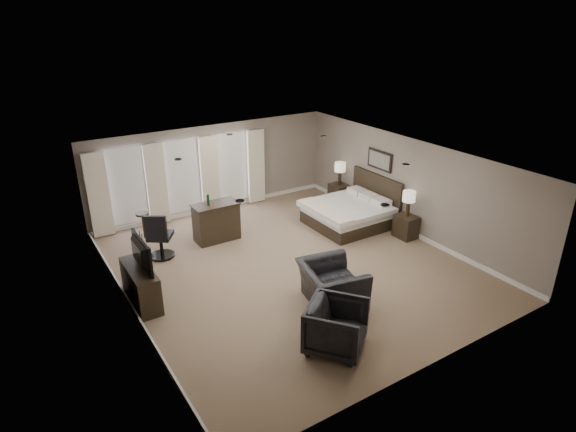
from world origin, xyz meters
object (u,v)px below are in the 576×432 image
bed (346,204)px  desk_chair (160,235)px  lamp_near (408,204)px  bar_stool_left (143,225)px  lamp_far (340,174)px  bar_counter (216,222)px  armchair_near (332,279)px  tv (138,265)px  nightstand_near (406,227)px  bar_stool_right (210,218)px  armchair_far (336,325)px  dresser (141,286)px  nightstand_far (339,194)px

bed → desk_chair: (-5.01, 0.97, -0.06)m
lamp_near → bar_stool_left: 7.03m
lamp_near → lamp_far: bearing=90.0°
bar_counter → bar_stool_left: (-1.60, 1.14, -0.16)m
bed → armchair_near: (-2.71, -2.91, -0.09)m
bed → lamp_near: bed is taller
tv → nightstand_near: bearing=-95.4°
bed → tv: 6.09m
bar_stool_right → bar_stool_left: bearing=158.6°
bed → lamp_far: (0.89, 1.45, 0.33)m
lamp_near → bed: bearing=121.5°
armchair_far → bar_stool_right: (0.13, 5.77, -0.09)m
nightstand_near → bar_counter: bearing=149.3°
lamp_far → desk_chair: (-5.90, -0.48, -0.39)m
bed → nightstand_near: size_ratio=3.39×
dresser → bar_counter: (2.59, 1.92, 0.11)m
bar_stool_left → lamp_far: bearing=-7.9°
tv → lamp_near: bearing=-95.4°
lamp_far → bar_stool_right: size_ratio=0.84×
armchair_near → nightstand_near: bearing=-56.4°
nightstand_near → lamp_near: (0.00, 0.00, 0.66)m
armchair_near → armchair_far: size_ratio=1.29×
lamp_near → armchair_far: size_ratio=0.68×
bed → bar_counter: bearing=161.9°
armchair_near → nightstand_far: bearing=-28.0°
bar_counter → bar_stool_right: 0.51m
armchair_near → bar_counter: (-0.74, 4.03, -0.06)m
bed → bar_stool_left: size_ratio=2.90×
armchair_near → armchair_far: armchair_near is taller
nightstand_far → bar_stool_right: 4.31m
armchair_near → armchair_far: (-0.83, -1.23, -0.07)m
bed → lamp_near: (0.89, -1.45, 0.30)m
lamp_far → bar_counter: 4.37m
lamp_near → lamp_far: size_ratio=0.98×
armchair_far → nightstand_far: bearing=13.4°
dresser → desk_chair: bearing=59.9°
nightstand_far → armchair_near: 5.66m
lamp_far → armchair_far: (-4.43, -5.59, -0.48)m
bar_counter → armchair_far: bearing=-91.0°
bar_stool_left → desk_chair: (0.04, -1.30, 0.24)m
nightstand_near → dresser: size_ratio=0.44×
lamp_near → armchair_near: lamp_near is taller
armchair_far → bar_stool_right: size_ratio=1.21×
bar_counter → dresser: bearing=-143.4°
dresser → bar_stool_right: bearing=42.8°
nightstand_near → tv: (-6.92, 0.65, 0.58)m
tv → bar_counter: size_ratio=0.96×
dresser → bar_stool_left: bearing=72.2°
nightstand_far → armchair_far: 7.13m
bed → lamp_far: lamp_far is taller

